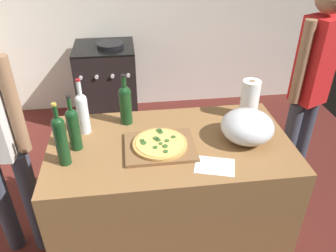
{
  "coord_description": "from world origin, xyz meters",
  "views": [
    {
      "loc": [
        -0.23,
        -0.95,
        2.02
      ],
      "look_at": [
        -0.01,
        0.76,
        0.93
      ],
      "focal_mm": 36.02,
      "sensor_mm": 36.0,
      "label": 1
    }
  ],
  "objects_px": {
    "pizza": "(160,144)",
    "paper_towel_roll": "(250,99)",
    "wine_bottle_dark": "(83,111)",
    "person_in_red": "(310,85)",
    "wine_bottle_clear": "(125,103)",
    "mixing_bowl": "(247,127)",
    "stove": "(108,85)",
    "wine_bottle_green": "(73,127)",
    "wine_bottle_amber": "(61,139)"
  },
  "relations": [
    {
      "from": "pizza",
      "to": "paper_towel_roll",
      "type": "relative_size",
      "value": 1.2
    },
    {
      "from": "wine_bottle_dark",
      "to": "person_in_red",
      "type": "xyz_separation_m",
      "value": [
        1.6,
        0.31,
        -0.07
      ]
    },
    {
      "from": "wine_bottle_clear",
      "to": "mixing_bowl",
      "type": "bearing_deg",
      "value": -22.71
    },
    {
      "from": "stove",
      "to": "wine_bottle_dark",
      "type": "bearing_deg",
      "value": -91.99
    },
    {
      "from": "mixing_bowl",
      "to": "wine_bottle_green",
      "type": "bearing_deg",
      "value": 177.23
    },
    {
      "from": "paper_towel_roll",
      "to": "wine_bottle_amber",
      "type": "xyz_separation_m",
      "value": [
        -1.13,
        -0.35,
        0.03
      ]
    },
    {
      "from": "wine_bottle_green",
      "to": "stove",
      "type": "height_order",
      "value": "wine_bottle_green"
    },
    {
      "from": "mixing_bowl",
      "to": "person_in_red",
      "type": "bearing_deg",
      "value": 38.45
    },
    {
      "from": "mixing_bowl",
      "to": "pizza",
      "type": "bearing_deg",
      "value": -178.23
    },
    {
      "from": "wine_bottle_clear",
      "to": "person_in_red",
      "type": "distance_m",
      "value": 1.37
    },
    {
      "from": "paper_towel_roll",
      "to": "person_in_red",
      "type": "height_order",
      "value": "person_in_red"
    },
    {
      "from": "pizza",
      "to": "wine_bottle_green",
      "type": "xyz_separation_m",
      "value": [
        -0.47,
        0.06,
        0.11
      ]
    },
    {
      "from": "wine_bottle_amber",
      "to": "person_in_red",
      "type": "relative_size",
      "value": 0.22
    },
    {
      "from": "wine_bottle_amber",
      "to": "stove",
      "type": "height_order",
      "value": "wine_bottle_amber"
    },
    {
      "from": "paper_towel_roll",
      "to": "wine_bottle_green",
      "type": "bearing_deg",
      "value": -168.73
    },
    {
      "from": "person_in_red",
      "to": "wine_bottle_clear",
      "type": "bearing_deg",
      "value": -170.41
    },
    {
      "from": "paper_towel_roll",
      "to": "wine_bottle_dark",
      "type": "relative_size",
      "value": 0.73
    },
    {
      "from": "wine_bottle_green",
      "to": "person_in_red",
      "type": "distance_m",
      "value": 1.71
    },
    {
      "from": "paper_towel_roll",
      "to": "stove",
      "type": "distance_m",
      "value": 1.94
    },
    {
      "from": "wine_bottle_dark",
      "to": "stove",
      "type": "xyz_separation_m",
      "value": [
        0.06,
        1.62,
        -0.59
      ]
    },
    {
      "from": "pizza",
      "to": "person_in_red",
      "type": "bearing_deg",
      "value": 24.61
    },
    {
      "from": "wine_bottle_clear",
      "to": "person_in_red",
      "type": "height_order",
      "value": "person_in_red"
    },
    {
      "from": "paper_towel_roll",
      "to": "person_in_red",
      "type": "distance_m",
      "value": 0.61
    },
    {
      "from": "stove",
      "to": "person_in_red",
      "type": "height_order",
      "value": "person_in_red"
    },
    {
      "from": "wine_bottle_green",
      "to": "wine_bottle_clear",
      "type": "relative_size",
      "value": 1.01
    },
    {
      "from": "pizza",
      "to": "person_in_red",
      "type": "distance_m",
      "value": 1.28
    },
    {
      "from": "pizza",
      "to": "wine_bottle_amber",
      "type": "xyz_separation_m",
      "value": [
        -0.52,
        -0.07,
        0.13
      ]
    },
    {
      "from": "pizza",
      "to": "wine_bottle_amber",
      "type": "relative_size",
      "value": 0.86
    },
    {
      "from": "wine_bottle_amber",
      "to": "wine_bottle_dark",
      "type": "height_order",
      "value": "wine_bottle_amber"
    },
    {
      "from": "wine_bottle_clear",
      "to": "paper_towel_roll",
      "type": "bearing_deg",
      "value": -1.92
    },
    {
      "from": "paper_towel_roll",
      "to": "wine_bottle_green",
      "type": "relative_size",
      "value": 0.78
    },
    {
      "from": "wine_bottle_green",
      "to": "wine_bottle_clear",
      "type": "distance_m",
      "value": 0.38
    },
    {
      "from": "wine_bottle_amber",
      "to": "stove",
      "type": "distance_m",
      "value": 2.01
    },
    {
      "from": "wine_bottle_green",
      "to": "wine_bottle_amber",
      "type": "height_order",
      "value": "wine_bottle_amber"
    },
    {
      "from": "wine_bottle_dark",
      "to": "person_in_red",
      "type": "bearing_deg",
      "value": 10.79
    },
    {
      "from": "wine_bottle_dark",
      "to": "wine_bottle_clear",
      "type": "bearing_deg",
      "value": 16.97
    },
    {
      "from": "wine_bottle_green",
      "to": "wine_bottle_amber",
      "type": "distance_m",
      "value": 0.14
    },
    {
      "from": "stove",
      "to": "person_in_red",
      "type": "bearing_deg",
      "value": -40.29
    },
    {
      "from": "wine_bottle_green",
      "to": "wine_bottle_dark",
      "type": "bearing_deg",
      "value": 77.6
    },
    {
      "from": "mixing_bowl",
      "to": "person_in_red",
      "type": "height_order",
      "value": "person_in_red"
    },
    {
      "from": "wine_bottle_amber",
      "to": "wine_bottle_clear",
      "type": "relative_size",
      "value": 1.1
    },
    {
      "from": "paper_towel_roll",
      "to": "stove",
      "type": "bearing_deg",
      "value": 122.41
    },
    {
      "from": "mixing_bowl",
      "to": "stove",
      "type": "bearing_deg",
      "value": 116.03
    },
    {
      "from": "pizza",
      "to": "mixing_bowl",
      "type": "height_order",
      "value": "mixing_bowl"
    },
    {
      "from": "person_in_red",
      "to": "wine_bottle_green",
      "type": "bearing_deg",
      "value": -163.97
    },
    {
      "from": "wine_bottle_amber",
      "to": "paper_towel_roll",
      "type": "bearing_deg",
      "value": 17.02
    },
    {
      "from": "wine_bottle_clear",
      "to": "wine_bottle_dark",
      "type": "bearing_deg",
      "value": -163.03
    },
    {
      "from": "mixing_bowl",
      "to": "stove",
      "type": "relative_size",
      "value": 0.34
    },
    {
      "from": "paper_towel_roll",
      "to": "pizza",
      "type": "bearing_deg",
      "value": -155.49
    },
    {
      "from": "pizza",
      "to": "wine_bottle_amber",
      "type": "distance_m",
      "value": 0.54
    }
  ]
}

